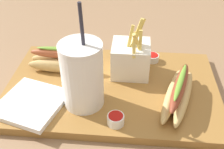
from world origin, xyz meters
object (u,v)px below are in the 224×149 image
at_px(soda_cup, 82,75).
at_px(fries_basket, 131,58).
at_px(ketchup_cup_1, 152,57).
at_px(napkin_stack, 31,103).
at_px(ketchup_cup_2, 116,119).
at_px(hot_dog_1, 61,61).
at_px(hot_dog_2, 178,93).

relative_size(soda_cup, fries_basket, 1.59).
distance_m(soda_cup, ketchup_cup_1, 0.24).
bearing_deg(fries_basket, napkin_stack, -146.20).
bearing_deg(ketchup_cup_1, soda_cup, -130.96).
bearing_deg(ketchup_cup_2, soda_cup, 141.82).
bearing_deg(hot_dog_1, hot_dog_2, -19.22).
xyz_separation_m(hot_dog_1, ketchup_cup_2, (0.15, -0.17, -0.01)).
height_order(fries_basket, hot_dog_1, fries_basket).
distance_m(hot_dog_2, ketchup_cup_1, 0.16).
relative_size(soda_cup, hot_dog_1, 1.40).
relative_size(hot_dog_1, ketchup_cup_1, 4.72).
relative_size(hot_dog_2, ketchup_cup_2, 5.67).
bearing_deg(fries_basket, hot_dog_1, -179.78).
bearing_deg(hot_dog_2, fries_basket, 137.29).
xyz_separation_m(fries_basket, ketchup_cup_2, (-0.02, -0.17, -0.03)).
height_order(hot_dog_1, hot_dog_2, hot_dog_1).
relative_size(soda_cup, napkin_stack, 1.76).
bearing_deg(soda_cup, ketchup_cup_1, 49.04).
distance_m(soda_cup, hot_dog_2, 0.21).
relative_size(soda_cup, hot_dog_2, 1.18).
height_order(ketchup_cup_1, napkin_stack, ketchup_cup_1).
distance_m(hot_dog_2, napkin_stack, 0.31).
bearing_deg(ketchup_cup_1, ketchup_cup_2, -108.70).
xyz_separation_m(fries_basket, ketchup_cup_1, (0.06, 0.06, -0.03)).
bearing_deg(ketchup_cup_2, hot_dog_1, 130.79).
height_order(soda_cup, hot_dog_2, soda_cup).
bearing_deg(hot_dog_1, ketchup_cup_1, 14.11).
xyz_separation_m(hot_dog_2, ketchup_cup_2, (-0.13, -0.08, -0.01)).
bearing_deg(ketchup_cup_2, hot_dog_2, 31.00).
relative_size(ketchup_cup_2, napkin_stack, 0.26).
height_order(hot_dog_2, ketchup_cup_1, hot_dog_2).
bearing_deg(fries_basket, hot_dog_2, -42.71).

